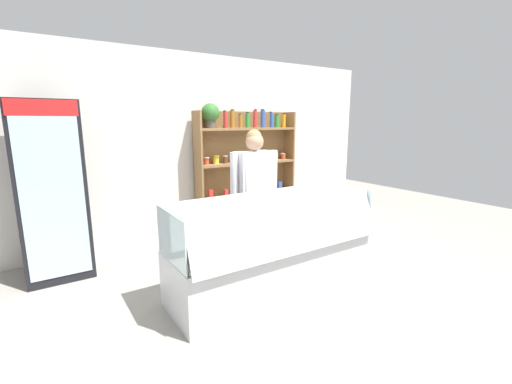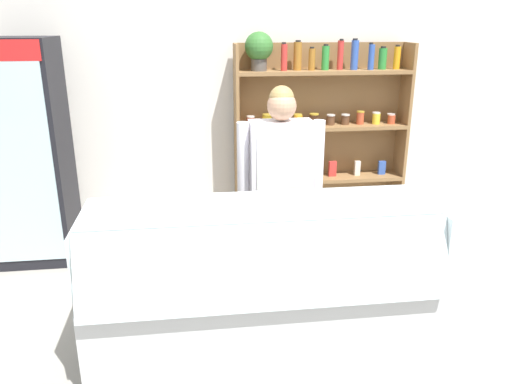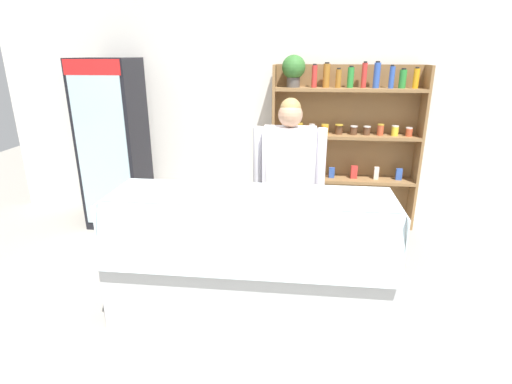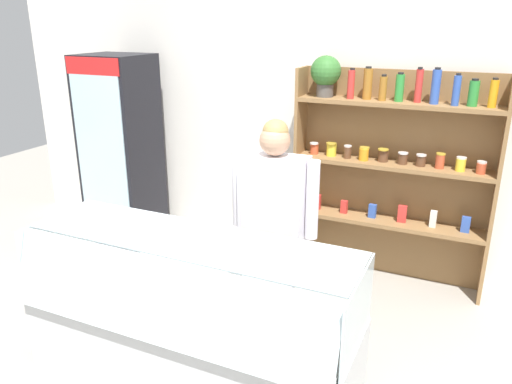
{
  "view_description": "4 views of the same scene",
  "coord_description": "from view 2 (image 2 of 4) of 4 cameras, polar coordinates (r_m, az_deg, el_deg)",
  "views": [
    {
      "loc": [
        -1.97,
        -2.56,
        1.74
      ],
      "look_at": [
        0.13,
        0.63,
        0.94
      ],
      "focal_mm": 24.0,
      "sensor_mm": 36.0,
      "label": 1
    },
    {
      "loc": [
        -0.4,
        -2.69,
        2.08
      ],
      "look_at": [
        0.03,
        0.55,
        0.96
      ],
      "focal_mm": 35.0,
      "sensor_mm": 36.0,
      "label": 2
    },
    {
      "loc": [
        0.35,
        -2.66,
        2.02
      ],
      "look_at": [
        -0.0,
        0.51,
        0.89
      ],
      "focal_mm": 28.0,
      "sensor_mm": 36.0,
      "label": 3
    },
    {
      "loc": [
        1.54,
        -2.23,
        2.29
      ],
      "look_at": [
        0.14,
        0.82,
        1.12
      ],
      "focal_mm": 35.0,
      "sensor_mm": 36.0,
      "label": 4
    }
  ],
  "objects": [
    {
      "name": "shop_clerk",
      "position": [
        3.78,
        2.84,
        1.95
      ],
      "size": [
        0.66,
        0.25,
        1.64
      ],
      "color": "#2D2D38",
      "rests_on": "ground"
    },
    {
      "name": "drinks_fridge",
      "position": [
        4.8,
        -24.73,
        3.95
      ],
      "size": [
        0.66,
        0.61,
        1.96
      ],
      "color": "black",
      "rests_on": "ground"
    },
    {
      "name": "back_wall",
      "position": [
        5.04,
        -2.98,
        10.64
      ],
      "size": [
        6.8,
        0.1,
        2.7
      ],
      "primitive_type": "cube",
      "color": "white",
      "rests_on": "ground"
    },
    {
      "name": "shelving_unit",
      "position": [
        5.0,
        6.7,
        7.9
      ],
      "size": [
        1.7,
        0.29,
        1.99
      ],
      "color": "olive",
      "rests_on": "ground"
    },
    {
      "name": "ground_plane",
      "position": [
        3.43,
        0.73,
        -18.39
      ],
      "size": [
        12.0,
        12.0,
        0.0
      ],
      "primitive_type": "plane",
      "color": "gray"
    },
    {
      "name": "deli_display_case",
      "position": [
        3.33,
        0.42,
        -13.07
      ],
      "size": [
        2.16,
        0.77,
        1.01
      ],
      "color": "silver",
      "rests_on": "ground"
    }
  ]
}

